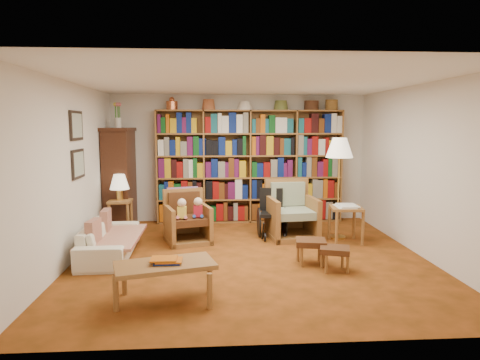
{
  "coord_description": "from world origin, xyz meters",
  "views": [
    {
      "loc": [
        -0.55,
        -5.99,
        1.9
      ],
      "look_at": [
        -0.11,
        0.6,
        1.06
      ],
      "focal_mm": 32.0,
      "sensor_mm": 36.0,
      "label": 1
    }
  ],
  "objects": [
    {
      "name": "ceiling",
      "position": [
        0.0,
        0.0,
        2.5
      ],
      "size": [
        5.0,
        5.0,
        0.0
      ],
      "primitive_type": "plane",
      "rotation": [
        3.14,
        0.0,
        0.0
      ],
      "color": "white",
      "rests_on": "wall_back"
    },
    {
      "name": "sofa",
      "position": [
        -2.05,
        0.2,
        0.24
      ],
      "size": [
        1.66,
        0.69,
        0.48
      ],
      "primitive_type": "imported",
      "rotation": [
        0.0,
        0.0,
        1.6
      ],
      "color": "#EBE3C7",
      "rests_on": "floor"
    },
    {
      "name": "armchair_leather",
      "position": [
        -0.95,
        0.96,
        0.36
      ],
      "size": [
        0.88,
        0.89,
        0.86
      ],
      "color": "brown",
      "rests_on": "floor"
    },
    {
      "name": "table_lamp",
      "position": [
        -2.15,
        1.46,
        0.92
      ],
      "size": [
        0.33,
        0.33,
        0.45
      ],
      "color": "gold",
      "rests_on": "side_table_lamp"
    },
    {
      "name": "cushion_right",
      "position": [
        -2.18,
        -0.15,
        0.45
      ],
      "size": [
        0.14,
        0.36,
        0.35
      ],
      "primitive_type": "cube",
      "rotation": [
        0.0,
        0.0,
        -0.09
      ],
      "color": "maroon",
      "rests_on": "sofa"
    },
    {
      "name": "floor_lamp",
      "position": [
        1.57,
        0.98,
        1.47
      ],
      "size": [
        0.45,
        0.45,
        1.7
      ],
      "color": "gold",
      "rests_on": "floor"
    },
    {
      "name": "bookshelf",
      "position": [
        0.2,
        2.33,
        1.17
      ],
      "size": [
        3.6,
        0.3,
        2.42
      ],
      "color": "brown",
      "rests_on": "floor"
    },
    {
      "name": "framed_pictures",
      "position": [
        -2.48,
        0.3,
        1.62
      ],
      "size": [
        0.03,
        0.52,
        0.97
      ],
      "color": "black",
      "rests_on": "wall_left"
    },
    {
      "name": "coffee_table",
      "position": [
        -1.06,
        -1.5,
        0.38
      ],
      "size": [
        1.15,
        0.79,
        0.49
      ],
      "color": "brown",
      "rests_on": "floor"
    },
    {
      "name": "side_table_lamp",
      "position": [
        -2.15,
        1.46,
        0.44
      ],
      "size": [
        0.39,
        0.39,
        0.61
      ],
      "color": "brown",
      "rests_on": "floor"
    },
    {
      "name": "wall_right",
      "position": [
        2.5,
        0.0,
        1.25
      ],
      "size": [
        0.0,
        5.0,
        5.0
      ],
      "primitive_type": "plane",
      "rotation": [
        1.57,
        0.0,
        -1.57
      ],
      "color": "silver",
      "rests_on": "floor"
    },
    {
      "name": "wall_left",
      "position": [
        -2.5,
        0.0,
        1.25
      ],
      "size": [
        0.0,
        5.0,
        5.0
      ],
      "primitive_type": "plane",
      "rotation": [
        1.57,
        0.0,
        1.57
      ],
      "color": "silver",
      "rests_on": "floor"
    },
    {
      "name": "wall_front",
      "position": [
        0.0,
        -2.5,
        1.25
      ],
      "size": [
        5.0,
        0.0,
        5.0
      ],
      "primitive_type": "plane",
      "rotation": [
        -1.57,
        0.0,
        0.0
      ],
      "color": "silver",
      "rests_on": "floor"
    },
    {
      "name": "footstool_b",
      "position": [
        1.05,
        -0.65,
        0.26
      ],
      "size": [
        0.45,
        0.42,
        0.32
      ],
      "color": "#502F15",
      "rests_on": "floor"
    },
    {
      "name": "wall_back",
      "position": [
        0.0,
        2.5,
        1.25
      ],
      "size": [
        5.0,
        0.0,
        5.0
      ],
      "primitive_type": "plane",
      "rotation": [
        1.57,
        0.0,
        0.0
      ],
      "color": "silver",
      "rests_on": "floor"
    },
    {
      "name": "armchair_sage",
      "position": [
        0.8,
        1.14,
        0.37
      ],
      "size": [
        0.86,
        0.89,
        0.97
      ],
      "color": "brown",
      "rests_on": "floor"
    },
    {
      "name": "curio_cabinet",
      "position": [
        -2.25,
        2.0,
        0.95
      ],
      "size": [
        0.5,
        0.95,
        2.4
      ],
      "color": "#3C2010",
      "rests_on": "floor"
    },
    {
      "name": "floor",
      "position": [
        0.0,
        0.0,
        0.0
      ],
      "size": [
        5.0,
        5.0,
        0.0
      ],
      "primitive_type": "plane",
      "color": "#924416",
      "rests_on": "ground"
    },
    {
      "name": "sofa_throw",
      "position": [
        -2.0,
        0.2,
        0.3
      ],
      "size": [
        0.78,
        1.45,
        0.04
      ],
      "primitive_type": "cube",
      "rotation": [
        0.0,
        0.0,
        0.0
      ],
      "color": "beige",
      "rests_on": "sofa"
    },
    {
      "name": "side_table_papers",
      "position": [
        1.62,
        0.69,
        0.49
      ],
      "size": [
        0.56,
        0.56,
        0.62
      ],
      "color": "brown",
      "rests_on": "floor"
    },
    {
      "name": "footstool_a",
      "position": [
        0.8,
        -0.35,
        0.28
      ],
      "size": [
        0.46,
        0.41,
        0.34
      ],
      "color": "#502F15",
      "rests_on": "floor"
    },
    {
      "name": "cushion_left",
      "position": [
        -2.18,
        0.55,
        0.45
      ],
      "size": [
        0.13,
        0.36,
        0.36
      ],
      "primitive_type": "cube",
      "rotation": [
        0.0,
        0.0,
        0.06
      ],
      "color": "maroon",
      "rests_on": "sofa"
    },
    {
      "name": "wheelchair",
      "position": [
        0.48,
        1.16,
        0.38
      ],
      "size": [
        0.47,
        0.66,
        0.83
      ],
      "color": "black",
      "rests_on": "floor"
    }
  ]
}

